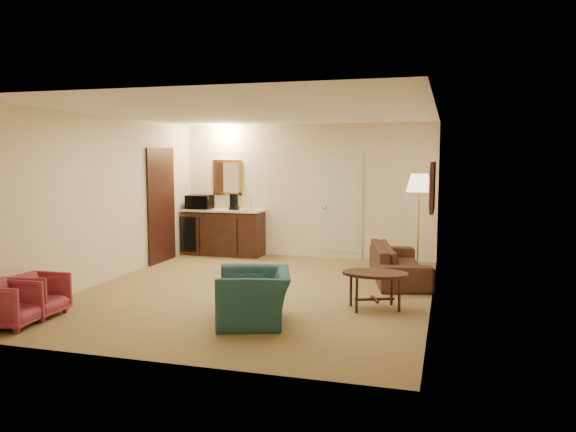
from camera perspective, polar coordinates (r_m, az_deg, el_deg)
name	(u,v)px	position (r m, az deg, el deg)	size (l,w,h in m)	color
ground	(257,291)	(8.36, -3.21, -7.59)	(6.00, 6.00, 0.00)	olive
room_walls	(266,173)	(8.89, -2.23, 4.41)	(5.02, 6.01, 2.61)	beige
wetbar_cabinet	(224,232)	(11.36, -6.57, -1.64)	(1.64, 0.58, 0.92)	#321D10
sofa	(399,257)	(9.13, 11.20, -4.08)	(1.96, 0.57, 0.76)	black
teal_armchair	(254,288)	(6.71, -3.47, -7.29)	(0.97, 0.63, 0.84)	#1B3F45
rose_chair_near	(38,293)	(7.64, -24.02, -7.17)	(0.57, 0.53, 0.58)	maroon
rose_chair_far	(11,302)	(7.30, -26.35, -7.80)	(0.58, 0.54, 0.60)	maroon
coffee_table	(375,290)	(7.41, 8.80, -7.48)	(0.85, 0.57, 0.49)	black
floor_lamp	(419,222)	(9.92, 13.12, -0.63)	(0.45, 0.45, 1.69)	gold
waste_bin	(253,249)	(11.10, -3.58, -3.36)	(0.25, 0.25, 0.32)	black
microwave	(199,200)	(11.46, -8.98, 1.57)	(0.51, 0.28, 0.34)	black
coffee_maker	(234,202)	(11.20, -5.52, 1.45)	(0.17, 0.17, 0.32)	black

